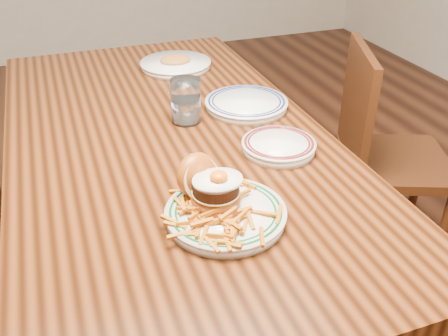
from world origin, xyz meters
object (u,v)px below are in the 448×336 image
object	(u,v)px
table	(169,160)
chair_right	(380,151)
main_plate	(221,203)
side_plate	(279,145)

from	to	relation	value
table	chair_right	bearing A→B (deg)	9.23
chair_right	main_plate	world-z (taller)	main_plate
chair_right	table	bearing A→B (deg)	31.10
table	main_plate	distance (m)	0.43
table	side_plate	distance (m)	0.33
chair_right	main_plate	size ratio (longest dim) A/B	3.14
side_plate	main_plate	bearing A→B (deg)	-117.69
main_plate	side_plate	distance (m)	0.32
table	main_plate	size ratio (longest dim) A/B	5.92
chair_right	side_plate	size ratio (longest dim) A/B	4.17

